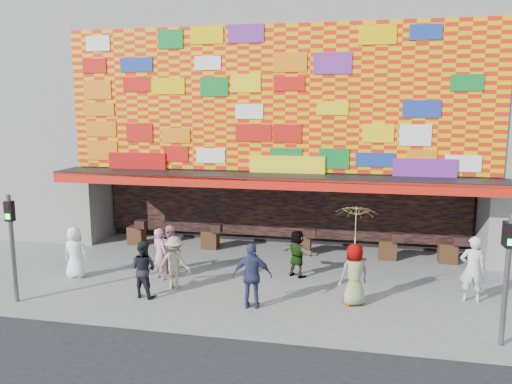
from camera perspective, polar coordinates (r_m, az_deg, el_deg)
ground at (r=14.28m, az=-0.94°, el=-12.09°), size 90.00×90.00×0.00m
shop_building at (r=21.30m, az=3.96°, el=9.54°), size 15.20×9.40×10.00m
neighbor_left at (r=26.31m, az=-25.90°, el=10.31°), size 11.00×8.00×12.00m
signal_left at (r=15.03m, az=-26.15°, el=-4.54°), size 0.22×0.20×3.00m
signal_right at (r=12.37m, az=26.82°, el=-7.55°), size 0.22×0.20×3.00m
ped_a at (r=16.70m, az=-19.97°, el=-6.49°), size 0.80×0.53×1.62m
ped_b at (r=15.82m, az=-10.91°, el=-6.95°), size 0.71×0.63×1.62m
ped_c at (r=14.51m, az=-12.75°, el=-8.56°), size 0.90×0.77×1.63m
ped_d at (r=15.01m, az=-9.28°, el=-7.95°), size 1.07×0.70×1.56m
ped_e at (r=13.38m, az=-0.42°, el=-9.55°), size 1.09×0.57×1.78m
ped_f at (r=15.84m, az=4.72°, el=-7.02°), size 1.43×1.05×1.49m
ped_g at (r=13.85m, az=11.17°, el=-9.23°), size 0.99×0.88×1.70m
ped_h at (r=15.04m, az=23.51°, el=-8.06°), size 0.69×0.47×1.84m
ped_i at (r=16.26m, az=-9.70°, el=-6.49°), size 0.98×0.97×1.60m
parasol at (r=13.47m, az=11.36°, el=-3.74°), size 1.42×1.43×1.98m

